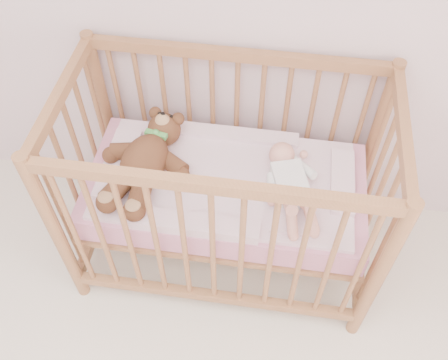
# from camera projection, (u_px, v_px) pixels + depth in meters

# --- Properties ---
(crib) EXTENTS (1.36, 0.76, 1.00)m
(crib) POSITION_uv_depth(u_px,v_px,m) (226.00, 188.00, 2.22)
(crib) COLOR #A47245
(crib) RESTS_ON floor
(mattress) EXTENTS (1.22, 0.62, 0.13)m
(mattress) POSITION_uv_depth(u_px,v_px,m) (226.00, 190.00, 2.23)
(mattress) COLOR pink
(mattress) RESTS_ON crib
(blanket) EXTENTS (1.10, 0.58, 0.06)m
(blanket) POSITION_uv_depth(u_px,v_px,m) (226.00, 180.00, 2.17)
(blanket) COLOR #E89FBA
(blanket) RESTS_ON mattress
(baby) EXTENTS (0.38, 0.55, 0.12)m
(baby) POSITION_uv_depth(u_px,v_px,m) (290.00, 180.00, 2.08)
(baby) COLOR white
(baby) RESTS_ON blanket
(teddy_bear) EXTENTS (0.53, 0.67, 0.17)m
(teddy_bear) POSITION_uv_depth(u_px,v_px,m) (145.00, 162.00, 2.12)
(teddy_bear) COLOR brown
(teddy_bear) RESTS_ON blanket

